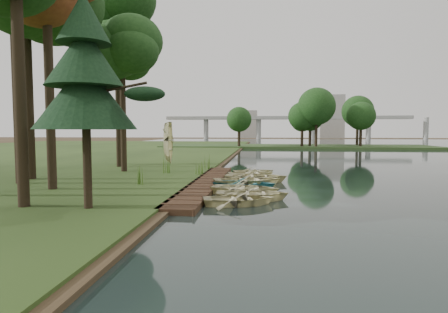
# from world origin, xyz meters

# --- Properties ---
(ground) EXTENTS (300.00, 300.00, 0.00)m
(ground) POSITION_xyz_m (0.00, 0.00, 0.00)
(ground) COLOR #3D2F1D
(boardwalk) EXTENTS (1.60, 16.00, 0.30)m
(boardwalk) POSITION_xyz_m (-1.60, 0.00, 0.15)
(boardwalk) COLOR #352114
(boardwalk) RESTS_ON ground
(peninsula) EXTENTS (50.00, 14.00, 0.45)m
(peninsula) POSITION_xyz_m (8.00, 50.00, 0.23)
(peninsula) COLOR #2D461F
(peninsula) RESTS_ON ground
(far_trees) EXTENTS (45.60, 5.60, 8.80)m
(far_trees) POSITION_xyz_m (4.67, 50.00, 6.43)
(far_trees) COLOR black
(far_trees) RESTS_ON peninsula
(bridge) EXTENTS (95.90, 4.00, 8.60)m
(bridge) POSITION_xyz_m (12.31, 120.00, 7.08)
(bridge) COLOR #A5A5A0
(bridge) RESTS_ON ground
(building_a) EXTENTS (10.00, 8.00, 18.00)m
(building_a) POSITION_xyz_m (30.00, 140.00, 9.00)
(building_a) COLOR #A5A5A0
(building_a) RESTS_ON ground
(building_b) EXTENTS (8.00, 8.00, 12.00)m
(building_b) POSITION_xyz_m (-5.00, 145.00, 6.00)
(building_b) COLOR #A5A5A0
(building_b) RESTS_ON ground
(rowboat_0) EXTENTS (3.54, 2.86, 0.65)m
(rowboat_0) POSITION_xyz_m (0.71, -5.66, 0.37)
(rowboat_0) COLOR beige
(rowboat_0) RESTS_ON water
(rowboat_1) EXTENTS (3.54, 2.63, 0.71)m
(rowboat_1) POSITION_xyz_m (1.25, -4.44, 0.40)
(rowboat_1) COLOR beige
(rowboat_1) RESTS_ON water
(rowboat_2) EXTENTS (3.83, 3.01, 0.72)m
(rowboat_2) POSITION_xyz_m (0.84, -2.87, 0.41)
(rowboat_2) COLOR beige
(rowboat_2) RESTS_ON water
(rowboat_3) EXTENTS (3.75, 2.92, 0.71)m
(rowboat_3) POSITION_xyz_m (0.74, -1.14, 0.40)
(rowboat_3) COLOR teal
(rowboat_3) RESTS_ON water
(rowboat_4) EXTENTS (4.62, 3.85, 0.82)m
(rowboat_4) POSITION_xyz_m (0.88, -0.13, 0.46)
(rowboat_4) COLOR beige
(rowboat_4) RESTS_ON water
(rowboat_5) EXTENTS (3.96, 2.87, 0.81)m
(rowboat_5) POSITION_xyz_m (1.30, 1.68, 0.45)
(rowboat_5) COLOR beige
(rowboat_5) RESTS_ON water
(rowboat_6) EXTENTS (3.39, 2.76, 0.62)m
(rowboat_6) POSITION_xyz_m (0.96, 2.95, 0.36)
(rowboat_6) COLOR beige
(rowboat_6) RESTS_ON water
(rowboat_7) EXTENTS (3.71, 3.06, 0.67)m
(rowboat_7) POSITION_xyz_m (0.92, 4.06, 0.38)
(rowboat_7) COLOR beige
(rowboat_7) RESTS_ON water
(rowboat_8) EXTENTS (3.56, 3.00, 0.63)m
(rowboat_8) POSITION_xyz_m (1.08, 5.54, 0.36)
(rowboat_8) COLOR beige
(rowboat_8) RESTS_ON water
(stored_rowboat) EXTENTS (3.79, 2.74, 0.77)m
(stored_rowboat) POSITION_xyz_m (-6.52, 10.76, 0.69)
(stored_rowboat) COLOR beige
(stored_rowboat) RESTS_ON bank
(tree_4) EXTENTS (4.80, 4.80, 11.05)m
(tree_4) POSITION_xyz_m (-8.38, 4.64, 9.23)
(tree_4) COLOR black
(tree_4) RESTS_ON bank
(tree_5) EXTENTS (5.87, 5.87, 15.65)m
(tree_5) POSITION_xyz_m (-10.85, 10.07, 13.33)
(tree_5) COLOR black
(tree_5) RESTS_ON bank
(tree_6) EXTENTS (4.31, 4.31, 10.96)m
(tree_6) POSITION_xyz_m (-10.07, 7.96, 9.33)
(tree_6) COLOR black
(tree_6) RESTS_ON bank
(pine_tree) EXTENTS (3.80, 3.80, 8.12)m
(pine_tree) POSITION_xyz_m (-4.95, -8.08, 5.36)
(pine_tree) COLOR black
(pine_tree) RESTS_ON bank
(reeds_0) EXTENTS (0.60, 0.60, 1.02)m
(reeds_0) POSITION_xyz_m (-4.97, -1.77, 0.81)
(reeds_0) COLOR #3F661E
(reeds_0) RESTS_ON bank
(reeds_1) EXTENTS (0.60, 0.60, 0.90)m
(reeds_1) POSITION_xyz_m (-2.60, 3.38, 0.75)
(reeds_1) COLOR #3F661E
(reeds_1) RESTS_ON bank
(reeds_2) EXTENTS (0.60, 0.60, 1.10)m
(reeds_2) POSITION_xyz_m (-5.05, 3.87, 0.85)
(reeds_2) COLOR #3F661E
(reeds_2) RESTS_ON bank
(reeds_3) EXTENTS (0.60, 0.60, 1.08)m
(reeds_3) POSITION_xyz_m (-2.60, 6.93, 0.84)
(reeds_3) COLOR #3F661E
(reeds_3) RESTS_ON bank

